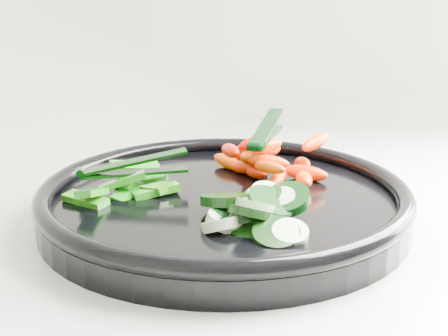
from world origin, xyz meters
TOP-DOWN VIEW (x-y plane):
  - veggie_tray at (-0.28, 1.66)m, footprint 0.47×0.47m
  - cucumber_pile at (-0.30, 1.60)m, footprint 0.12×0.13m
  - carrot_pile at (-0.20, 1.69)m, footprint 0.14×0.16m
  - pepper_pile at (-0.35, 1.73)m, footprint 0.12×0.09m
  - tong_carrot at (-0.20, 1.69)m, footprint 0.10×0.08m
  - tong_pepper at (-0.35, 1.73)m, footprint 0.11×0.06m

SIDE VIEW (x-z plane):
  - veggie_tray at x=-0.28m, z-range 0.93..0.97m
  - pepper_pile at x=-0.35m, z-range 0.95..0.98m
  - cucumber_pile at x=-0.30m, z-range 0.94..0.98m
  - carrot_pile at x=-0.20m, z-range 0.95..1.00m
  - tong_pepper at x=-0.35m, z-range 0.97..0.99m
  - tong_carrot at x=-0.20m, z-range 0.99..1.02m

